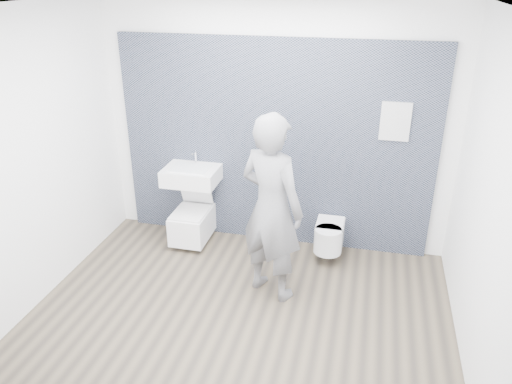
% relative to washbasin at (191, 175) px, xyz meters
% --- Properties ---
extents(ground, '(4.00, 4.00, 0.00)m').
position_rel_washbasin_xyz_m(ground, '(0.92, -1.21, -0.85)').
color(ground, brown).
rests_on(ground, ground).
extents(room_shell, '(4.00, 4.00, 4.00)m').
position_rel_washbasin_xyz_m(room_shell, '(0.92, -1.21, 0.89)').
color(room_shell, white).
rests_on(room_shell, ground).
extents(tile_wall, '(3.60, 0.06, 2.40)m').
position_rel_washbasin_xyz_m(tile_wall, '(0.92, 0.26, -0.85)').
color(tile_wall, black).
rests_on(tile_wall, ground).
extents(washbasin, '(0.62, 0.47, 0.47)m').
position_rel_washbasin_xyz_m(washbasin, '(0.00, 0.00, 0.00)').
color(washbasin, white).
rests_on(washbasin, ground).
extents(toilet_square, '(0.41, 0.59, 0.77)m').
position_rel_washbasin_xyz_m(toilet_square, '(-0.00, -0.06, -0.60)').
color(toilet_square, white).
rests_on(toilet_square, ground).
extents(toilet_rounded, '(0.32, 0.54, 0.29)m').
position_rel_washbasin_xyz_m(toilet_rounded, '(1.64, -0.04, -0.58)').
color(toilet_rounded, white).
rests_on(toilet_rounded, ground).
extents(info_placard, '(0.31, 0.03, 0.41)m').
position_rel_washbasin_xyz_m(info_placard, '(2.22, 0.22, -0.85)').
color(info_placard, white).
rests_on(info_placard, ground).
extents(visitor, '(0.82, 0.70, 1.90)m').
position_rel_washbasin_xyz_m(visitor, '(1.13, -0.83, 0.10)').
color(visitor, slate).
rests_on(visitor, ground).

